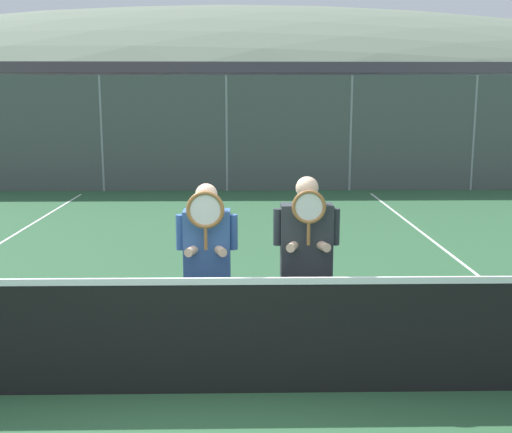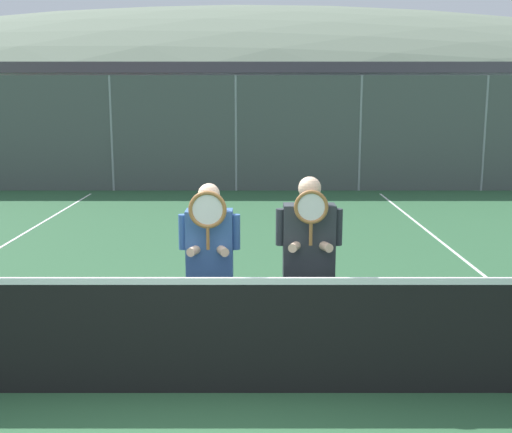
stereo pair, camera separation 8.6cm
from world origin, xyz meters
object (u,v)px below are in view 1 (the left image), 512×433
Objects in this scene: player_leftmost at (207,261)px; player_center_left at (306,257)px; car_far_left at (37,150)px; car_center at (366,150)px; car_left_of_center at (201,149)px.

player_leftmost is 0.88m from player_center_left.
car_center is (9.68, -0.21, 0.00)m from car_far_left.
player_leftmost is 0.37× the size of car_center.
car_far_left is 4.83m from car_left_of_center.
car_far_left is 9.68m from car_center.
car_center is at bearing -0.82° from car_left_of_center.
player_center_left reaches higher than car_center.
player_leftmost is at bearing -86.05° from car_left_of_center.
car_left_of_center is (4.83, -0.14, 0.04)m from car_far_left.
car_left_of_center reaches higher than car_far_left.
car_left_of_center is at bearing 97.69° from player_center_left.
car_far_left is 1.07× the size of car_left_of_center.
player_center_left is 0.38× the size of car_far_left.
car_far_left is at bearing 116.23° from player_center_left.
player_leftmost is 13.79m from car_center.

